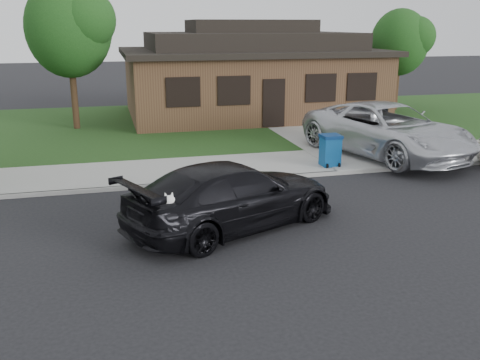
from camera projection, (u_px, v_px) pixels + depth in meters
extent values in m
plane|color=black|center=(253.00, 224.00, 12.73)|extent=(120.00, 120.00, 0.00)
cube|color=gray|center=(212.00, 169.00, 17.36)|extent=(60.00, 3.00, 0.12)
cube|color=gray|center=(221.00, 181.00, 15.97)|extent=(60.00, 0.12, 0.12)
cube|color=#193814|center=(178.00, 125.00, 24.81)|extent=(60.00, 13.00, 0.13)
cube|color=gray|center=(324.00, 131.00, 23.43)|extent=(4.50, 13.00, 0.14)
imported|color=black|center=(233.00, 196.00, 12.33)|extent=(5.70, 4.16, 1.53)
ellipsoid|color=white|center=(168.00, 203.00, 10.94)|extent=(0.34, 0.40, 0.30)
sphere|color=white|center=(169.00, 202.00, 10.70)|extent=(0.26, 0.26, 0.26)
cube|color=white|center=(170.00, 206.00, 10.59)|extent=(0.09, 0.12, 0.08)
sphere|color=black|center=(171.00, 207.00, 10.54)|extent=(0.04, 0.04, 0.04)
cone|color=white|center=(165.00, 195.00, 10.69)|extent=(0.11, 0.11, 0.14)
cone|color=white|center=(172.00, 194.00, 10.72)|extent=(0.11, 0.11, 0.14)
imported|color=silver|center=(387.00, 130.00, 18.57)|extent=(4.66, 7.05, 1.80)
cube|color=navy|center=(330.00, 152.00, 17.37)|extent=(0.57, 0.57, 0.92)
cube|color=navy|center=(331.00, 136.00, 17.23)|extent=(0.62, 0.62, 0.10)
cylinder|color=black|center=(327.00, 166.00, 17.17)|extent=(0.05, 0.14, 0.14)
cylinder|color=black|center=(339.00, 165.00, 17.27)|extent=(0.05, 0.14, 0.14)
cube|color=#422B1C|center=(250.00, 84.00, 27.17)|extent=(12.00, 8.00, 3.00)
cube|color=black|center=(250.00, 52.00, 26.72)|extent=(12.60, 8.60, 0.25)
cube|color=black|center=(250.00, 41.00, 26.57)|extent=(10.00, 6.50, 0.80)
cube|color=black|center=(250.00, 26.00, 26.37)|extent=(6.00, 3.50, 0.60)
cube|color=black|center=(274.00, 103.00, 23.53)|extent=(1.00, 0.06, 2.10)
cube|color=black|center=(183.00, 92.00, 22.43)|extent=(1.30, 0.05, 1.10)
cube|color=black|center=(234.00, 91.00, 22.95)|extent=(1.30, 0.05, 1.10)
cube|color=black|center=(321.00, 88.00, 23.89)|extent=(1.30, 0.05, 1.10)
cube|color=black|center=(362.00, 87.00, 24.36)|extent=(1.30, 0.05, 1.10)
cylinder|color=#332114|center=(75.00, 100.00, 23.38)|extent=(0.28, 0.28, 2.48)
ellipsoid|color=#143811|center=(68.00, 28.00, 22.53)|extent=(3.60, 3.60, 4.14)
sphere|color=#26591E|center=(85.00, 19.00, 22.10)|extent=(2.52, 2.52, 2.52)
cylinder|color=#332114|center=(396.00, 90.00, 28.73)|extent=(0.28, 0.28, 2.03)
ellipsoid|color=#143811|center=(400.00, 42.00, 28.02)|extent=(3.00, 3.00, 3.45)
sphere|color=#26591E|center=(415.00, 37.00, 27.66)|extent=(2.10, 2.10, 2.10)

